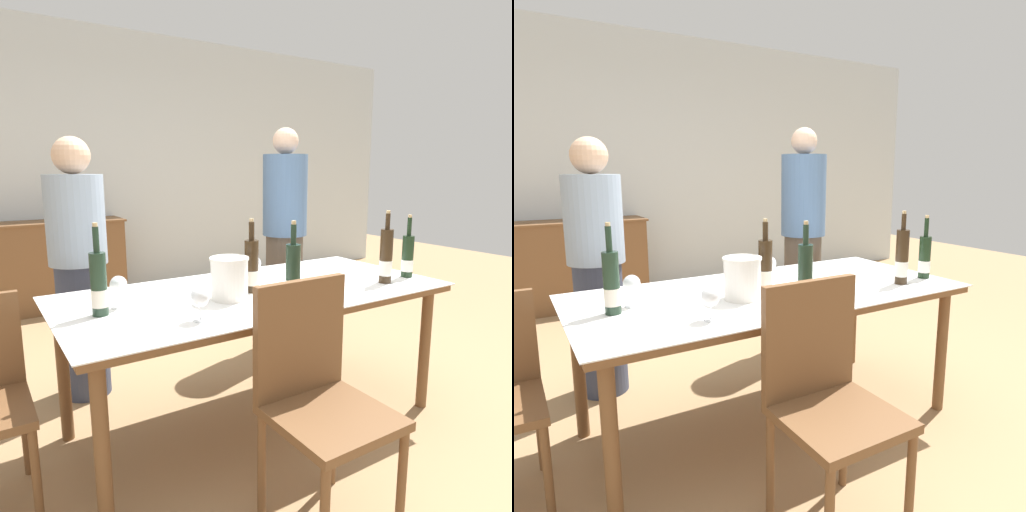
% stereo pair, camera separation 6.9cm
% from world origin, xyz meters
% --- Properties ---
extents(ground_plane, '(12.00, 12.00, 0.00)m').
position_xyz_m(ground_plane, '(0.00, 0.00, 0.00)').
color(ground_plane, '#A37F56').
extents(back_wall, '(8.00, 0.10, 2.80)m').
position_xyz_m(back_wall, '(0.00, 3.12, 1.40)').
color(back_wall, silver).
rests_on(back_wall, ground_plane).
extents(sideboard_cabinet, '(1.49, 0.46, 0.87)m').
position_xyz_m(sideboard_cabinet, '(-0.63, 2.83, 0.44)').
color(sideboard_cabinet, brown).
rests_on(sideboard_cabinet, ground_plane).
extents(dining_table, '(2.00, 0.95, 0.74)m').
position_xyz_m(dining_table, '(0.00, 0.00, 0.68)').
color(dining_table, brown).
rests_on(dining_table, ground_plane).
extents(ice_bucket, '(0.19, 0.19, 0.20)m').
position_xyz_m(ice_bucket, '(-0.20, -0.07, 0.85)').
color(ice_bucket, white).
rests_on(ice_bucket, dining_table).
extents(wine_bottle_0, '(0.07, 0.07, 0.38)m').
position_xyz_m(wine_bottle_0, '(-0.04, -0.02, 0.87)').
color(wine_bottle_0, '#332314').
rests_on(wine_bottle_0, dining_table).
extents(wine_bottle_1, '(0.07, 0.07, 0.36)m').
position_xyz_m(wine_bottle_1, '(0.90, -0.22, 0.86)').
color(wine_bottle_1, black).
rests_on(wine_bottle_1, dining_table).
extents(wine_bottle_2, '(0.07, 0.07, 0.39)m').
position_xyz_m(wine_bottle_2, '(-0.00, -0.32, 0.88)').
color(wine_bottle_2, '#1E3323').
rests_on(wine_bottle_2, dining_table).
extents(wine_bottle_3, '(0.07, 0.07, 0.40)m').
position_xyz_m(wine_bottle_3, '(0.69, -0.25, 0.89)').
color(wine_bottle_3, '#332314').
rests_on(wine_bottle_3, dining_table).
extents(wine_bottle_4, '(0.07, 0.07, 0.40)m').
position_xyz_m(wine_bottle_4, '(-0.79, 0.01, 0.88)').
color(wine_bottle_4, '#1E3323').
rests_on(wine_bottle_4, dining_table).
extents(wine_glass_0, '(0.08, 0.08, 0.15)m').
position_xyz_m(wine_glass_0, '(-0.69, 0.07, 0.85)').
color(wine_glass_0, white).
rests_on(wine_glass_0, dining_table).
extents(wine_glass_1, '(0.08, 0.08, 0.14)m').
position_xyz_m(wine_glass_1, '(0.11, 0.19, 0.84)').
color(wine_glass_1, white).
rests_on(wine_glass_1, dining_table).
extents(wine_glass_2, '(0.08, 0.08, 0.14)m').
position_xyz_m(wine_glass_2, '(-0.46, -0.29, 0.84)').
color(wine_glass_2, white).
rests_on(wine_glass_2, dining_table).
extents(chair_near_front, '(0.42, 0.42, 0.94)m').
position_xyz_m(chair_near_front, '(-0.17, -0.70, 0.54)').
color(chair_near_front, brown).
rests_on(chair_near_front, ground_plane).
extents(person_host, '(0.33, 0.33, 1.55)m').
position_xyz_m(person_host, '(-0.70, 0.84, 0.77)').
color(person_host, '#383F56').
rests_on(person_host, ground_plane).
extents(person_guest_left, '(0.33, 0.33, 1.66)m').
position_xyz_m(person_guest_left, '(0.77, 0.82, 0.83)').
color(person_guest_left, '#51473D').
rests_on(person_guest_left, ground_plane).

